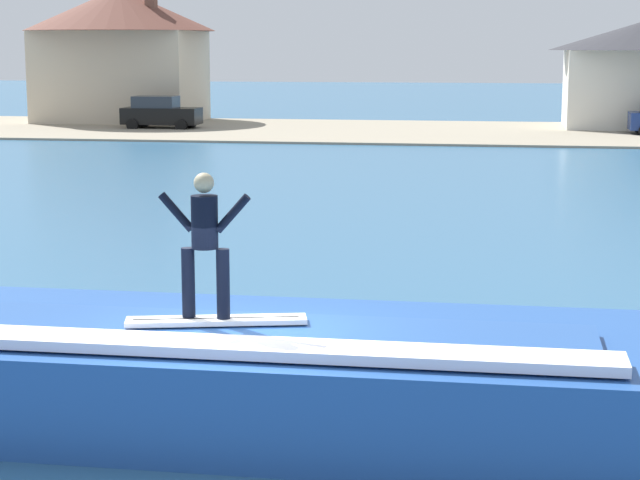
% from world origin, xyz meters
% --- Properties ---
extents(ground_plane, '(260.00, 260.00, 0.00)m').
position_xyz_m(ground_plane, '(0.00, 0.00, 0.00)').
color(ground_plane, '#2F6087').
extents(wave_crest, '(9.22, 3.65, 1.33)m').
position_xyz_m(wave_crest, '(0.28, 0.64, 0.63)').
color(wave_crest, '#26529D').
rests_on(wave_crest, ground_plane).
extents(surfboard, '(2.19, 0.88, 0.06)m').
position_xyz_m(surfboard, '(-0.29, 0.32, 1.36)').
color(surfboard, white).
rests_on(surfboard, wave_crest).
extents(surfer, '(1.12, 0.32, 1.75)m').
position_xyz_m(surfer, '(-0.41, 0.31, 2.37)').
color(surfer, black).
rests_on(surfer, surfboard).
extents(shoreline_bank, '(120.00, 16.22, 0.11)m').
position_xyz_m(shoreline_bank, '(0.00, 48.02, 0.05)').
color(shoreline_bank, gray).
rests_on(shoreline_bank, ground_plane).
extents(car_near_shore, '(4.24, 2.11, 1.86)m').
position_xyz_m(car_near_shore, '(-15.86, 47.61, 0.95)').
color(car_near_shore, black).
rests_on(car_near_shore, ground_plane).
extents(house_with_chimney, '(11.34, 11.34, 8.11)m').
position_xyz_m(house_with_chimney, '(-19.85, 52.79, 4.68)').
color(house_with_chimney, beige).
rests_on(house_with_chimney, ground_plane).
extents(tree_tall_bare, '(2.68, 2.68, 5.41)m').
position_xyz_m(tree_tall_bare, '(-19.26, 56.97, 4.01)').
color(tree_tall_bare, brown).
rests_on(tree_tall_bare, ground_plane).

